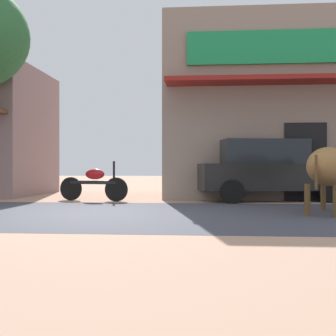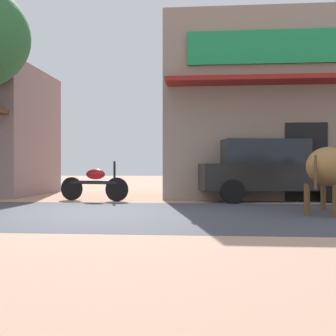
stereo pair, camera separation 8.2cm
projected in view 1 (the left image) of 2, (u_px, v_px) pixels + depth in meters
name	position (u px, v px, depth m)	size (l,w,h in m)	color
ground	(78.00, 213.00, 8.96)	(80.00, 80.00, 0.00)	tan
asphalt_road	(78.00, 213.00, 8.96)	(72.00, 5.44, 0.00)	#3E404A
storefront_right_club	(278.00, 112.00, 14.32)	(6.92, 5.04, 5.30)	gray
parked_hatchback_car	(268.00, 170.00, 12.44)	(4.24, 2.50, 1.64)	black
parked_motorcycle	(94.00, 183.00, 12.32)	(1.96, 0.56, 1.07)	black
cow_far_dark	(330.00, 167.00, 8.98)	(1.57, 2.44, 1.30)	#9B6D3B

